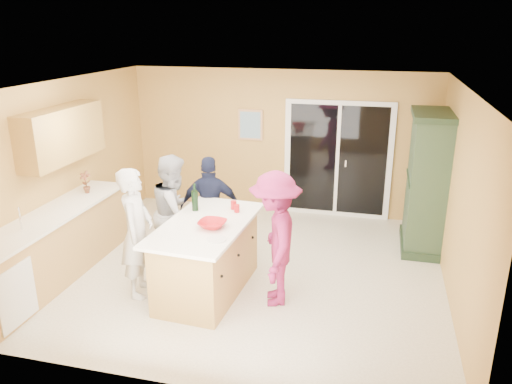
% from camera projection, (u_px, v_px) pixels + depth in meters
% --- Properties ---
extents(floor, '(5.50, 5.50, 0.00)m').
position_uv_depth(floor, '(244.00, 269.00, 7.16)').
color(floor, silver).
rests_on(floor, ground).
extents(ceiling, '(5.50, 5.00, 0.10)m').
position_uv_depth(ceiling, '(243.00, 85.00, 6.33)').
color(ceiling, silver).
rests_on(ceiling, wall_back).
extents(wall_back, '(5.50, 0.10, 2.60)m').
position_uv_depth(wall_back, '(280.00, 142.00, 9.04)').
color(wall_back, '#E4B25D').
rests_on(wall_back, ground).
extents(wall_front, '(5.50, 0.10, 2.60)m').
position_uv_depth(wall_front, '(169.00, 265.00, 4.45)').
color(wall_front, '#E4B25D').
rests_on(wall_front, ground).
extents(wall_left, '(0.10, 5.00, 2.60)m').
position_uv_depth(wall_left, '(65.00, 169.00, 7.38)').
color(wall_left, '#E4B25D').
rests_on(wall_left, ground).
extents(wall_right, '(0.10, 5.00, 2.60)m').
position_uv_depth(wall_right, '(459.00, 199.00, 6.11)').
color(wall_right, '#E4B25D').
rests_on(wall_right, ground).
extents(left_cabinet_run, '(0.65, 3.05, 1.24)m').
position_uv_depth(left_cabinet_run, '(45.00, 253.00, 6.61)').
color(left_cabinet_run, '#B78847').
rests_on(left_cabinet_run, floor).
extents(upper_cabinets, '(0.35, 1.60, 0.75)m').
position_uv_depth(upper_cabinets, '(62.00, 134.00, 6.97)').
color(upper_cabinets, '#B78847').
rests_on(upper_cabinets, wall_left).
extents(sliding_door, '(1.90, 0.07, 2.10)m').
position_uv_depth(sliding_door, '(337.00, 160.00, 8.85)').
color(sliding_door, white).
rests_on(sliding_door, floor).
extents(framed_picture, '(0.46, 0.04, 0.56)m').
position_uv_depth(framed_picture, '(250.00, 125.00, 9.05)').
color(framed_picture, tan).
rests_on(framed_picture, wall_back).
extents(kitchen_island, '(1.11, 1.90, 0.97)m').
position_uv_depth(kitchen_island, '(207.00, 260.00, 6.44)').
color(kitchen_island, '#B78847').
rests_on(kitchen_island, floor).
extents(green_hutch, '(0.61, 1.16, 2.14)m').
position_uv_depth(green_hutch, '(427.00, 184.00, 7.55)').
color(green_hutch, '#1F3320').
rests_on(green_hutch, floor).
extents(woman_white, '(0.52, 0.68, 1.69)m').
position_uv_depth(woman_white, '(137.00, 233.00, 6.28)').
color(woman_white, silver).
rests_on(woman_white, floor).
extents(woman_grey, '(0.76, 0.90, 1.67)m').
position_uv_depth(woman_grey, '(175.00, 213.00, 6.97)').
color(woman_grey, '#999A9C').
rests_on(woman_grey, floor).
extents(woman_navy, '(0.97, 0.59, 1.54)m').
position_uv_depth(woman_navy, '(211.00, 207.00, 7.35)').
color(woman_navy, '#181B36').
rests_on(woman_navy, floor).
extents(woman_magenta, '(0.86, 1.21, 1.70)m').
position_uv_depth(woman_magenta, '(275.00, 239.00, 6.08)').
color(woman_magenta, '#8A1E51').
rests_on(woman_magenta, floor).
extents(serving_bowl, '(0.37, 0.37, 0.08)m').
position_uv_depth(serving_bowl, '(212.00, 224.00, 6.13)').
color(serving_bowl, '#AE1318').
rests_on(serving_bowl, kitchen_island).
extents(tulip_vase, '(0.19, 0.13, 0.34)m').
position_uv_depth(tulip_vase, '(86.00, 182.00, 7.41)').
color(tulip_vase, red).
rests_on(tulip_vase, left_cabinet_run).
extents(tumbler_near, '(0.08, 0.08, 0.12)m').
position_uv_depth(tumbler_near, '(234.00, 205.00, 6.72)').
color(tumbler_near, '#AE1318').
rests_on(tumbler_near, kitchen_island).
extents(tumbler_far, '(0.07, 0.07, 0.11)m').
position_uv_depth(tumbler_far, '(237.00, 208.00, 6.61)').
color(tumbler_far, '#AE1318').
rests_on(tumbler_far, kitchen_island).
extents(wine_bottle, '(0.09, 0.09, 0.38)m').
position_uv_depth(wine_bottle, '(195.00, 200.00, 6.65)').
color(wine_bottle, black).
rests_on(wine_bottle, kitchen_island).
extents(white_plate, '(0.29, 0.29, 0.02)m').
position_uv_depth(white_plate, '(217.00, 239.00, 5.78)').
color(white_plate, silver).
rests_on(white_plate, kitchen_island).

